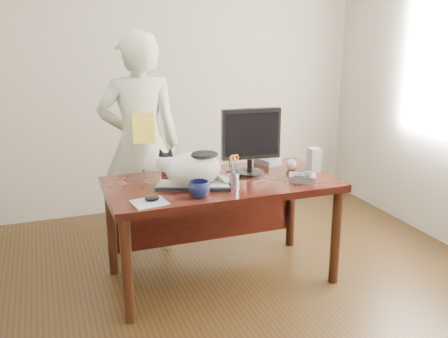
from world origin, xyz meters
The scene contains 16 objects.
room centered at (0.00, 0.00, 1.35)m, with size 4.50×4.50×4.50m.
desk centered at (0.00, 0.68, 0.60)m, with size 1.60×0.80×0.75m.
keyboard centered at (-0.22, 0.52, 0.76)m, with size 0.54×0.36×0.03m.
cat centered at (-0.24, 0.53, 0.89)m, with size 0.49×0.35×0.28m.
monitor centered at (0.25, 0.67, 1.02)m, with size 0.43×0.23×0.49m.
pen_cup centered at (0.04, 0.47, 0.81)m, with size 0.10×0.10×0.22m.
mousepad centered at (-0.57, 0.33, 0.75)m, with size 0.23×0.22×0.00m.
mouse centered at (-0.55, 0.35, 0.77)m, with size 0.10×0.07×0.04m.
coffee_mug centered at (-0.25, 0.32, 0.80)m, with size 0.13×0.13×0.11m, color #0D1237.
phone centered at (0.53, 0.40, 0.78)m, with size 0.22×0.20×0.08m.
speaker centered at (0.73, 0.59, 0.84)m, with size 0.08×0.09×0.18m.
baseball centered at (0.59, 0.69, 0.79)m, with size 0.08×0.08×0.08m.
book_stack centered at (-0.24, 0.92, 0.78)m, with size 0.25×0.21×0.08m.
calculator centered at (0.49, 0.89, 0.78)m, with size 0.18×0.21×0.05m.
person centered at (-0.43, 1.31, 0.89)m, with size 0.65×0.42×1.77m, color white.
held_book centered at (-0.43, 1.14, 1.05)m, with size 0.18×0.12×0.23m.
Camera 1 is at (-1.13, -2.54, 1.80)m, focal length 40.00 mm.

